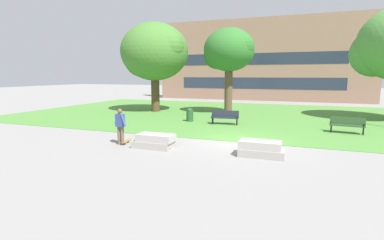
% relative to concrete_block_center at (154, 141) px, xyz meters
% --- Properties ---
extents(ground_plane, '(140.00, 140.00, 0.00)m').
position_rel_concrete_block_center_xyz_m(ground_plane, '(3.30, 2.46, -0.31)').
color(ground_plane, gray).
extents(grass_lawn, '(40.00, 20.00, 0.02)m').
position_rel_concrete_block_center_xyz_m(grass_lawn, '(3.30, 12.46, -0.30)').
color(grass_lawn, '#4C8438').
rests_on(grass_lawn, ground).
extents(concrete_block_center, '(1.86, 0.90, 0.64)m').
position_rel_concrete_block_center_xyz_m(concrete_block_center, '(0.00, 0.00, 0.00)').
color(concrete_block_center, '#9E9991').
rests_on(concrete_block_center, ground).
extents(concrete_block_left, '(1.80, 0.90, 0.64)m').
position_rel_concrete_block_center_xyz_m(concrete_block_left, '(4.69, 0.26, 0.00)').
color(concrete_block_left, '#9E9991').
rests_on(concrete_block_left, ground).
extents(person_skateboarder, '(0.83, 0.41, 1.71)m').
position_rel_concrete_block_center_xyz_m(person_skateboarder, '(-1.78, 0.01, 0.66)').
color(person_skateboarder, brown).
rests_on(person_skateboarder, ground).
extents(skateboard, '(0.43, 1.04, 0.14)m').
position_rel_concrete_block_center_xyz_m(skateboard, '(-1.73, 0.35, -0.22)').
color(skateboard, olive).
rests_on(skateboard, ground).
extents(park_bench_near_left, '(1.85, 0.76, 0.90)m').
position_rel_concrete_block_center_xyz_m(park_bench_near_left, '(8.53, 6.82, 0.23)').
color(park_bench_near_left, '#284723').
rests_on(park_bench_near_left, grass_lawn).
extents(park_bench_near_right, '(1.86, 0.77, 0.90)m').
position_rel_concrete_block_center_xyz_m(park_bench_near_right, '(1.36, 7.35, 0.23)').
color(park_bench_near_right, '#1E232D').
rests_on(park_bench_near_right, grass_lawn).
extents(tree_far_right, '(4.35, 4.14, 7.02)m').
position_rel_concrete_block_center_xyz_m(tree_far_right, '(0.19, 12.72, 4.87)').
color(tree_far_right, brown).
rests_on(tree_far_right, grass_lawn).
extents(tree_far_left, '(6.15, 5.85, 7.70)m').
position_rel_concrete_block_center_xyz_m(tree_far_left, '(-6.26, 11.98, 4.85)').
color(tree_far_left, '#4C3823').
rests_on(tree_far_left, grass_lawn).
extents(trash_bin, '(0.49, 0.49, 0.96)m').
position_rel_concrete_block_center_xyz_m(trash_bin, '(-1.28, 7.71, 0.20)').
color(trash_bin, '#234C28').
rests_on(trash_bin, grass_lawn).
extents(building_facade_distant, '(26.69, 1.03, 10.18)m').
position_rel_concrete_block_center_xyz_m(building_facade_distant, '(0.63, 26.95, 4.78)').
color(building_facade_distant, '#8E6B56').
rests_on(building_facade_distant, ground).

